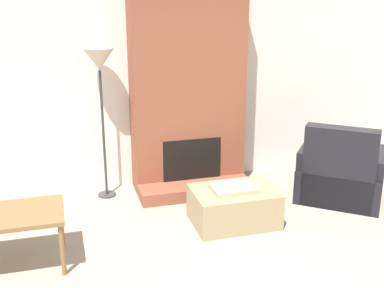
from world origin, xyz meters
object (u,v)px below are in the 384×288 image
object	(u,v)px
armchair	(340,177)
side_table	(18,219)
ottoman	(234,206)
floor_lamp_left	(99,66)

from	to	relation	value
armchair	side_table	distance (m)	3.61
ottoman	floor_lamp_left	distance (m)	2.17
armchair	side_table	size ratio (longest dim) A/B	1.57
armchair	floor_lamp_left	distance (m)	3.09
ottoman	floor_lamp_left	xyz separation A→B (m)	(-1.24, 1.11, 1.39)
ottoman	floor_lamp_left	world-z (taller)	floor_lamp_left
armchair	floor_lamp_left	bearing A→B (deg)	20.30
ottoman	armchair	size ratio (longest dim) A/B	0.70
ottoman	armchair	bearing A→B (deg)	8.86
ottoman	side_table	size ratio (longest dim) A/B	1.10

